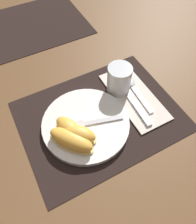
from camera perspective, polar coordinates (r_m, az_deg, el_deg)
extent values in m
plane|color=brown|center=(0.66, 0.61, -1.03)|extent=(3.00, 3.00, 0.00)
cube|color=black|center=(0.66, 0.61, -0.93)|extent=(0.47, 0.36, 0.00)
cube|color=black|center=(1.03, -17.71, 20.68)|extent=(0.47, 0.36, 0.00)
cylinder|color=white|center=(0.63, -3.21, -3.11)|extent=(0.25, 0.25, 0.02)
cylinder|color=silver|center=(0.69, 5.53, 8.47)|extent=(0.07, 0.07, 0.09)
cylinder|color=#F9AD19|center=(0.71, 5.33, 6.79)|extent=(0.06, 0.06, 0.03)
cube|color=silver|center=(0.71, 9.31, 4.15)|extent=(0.12, 0.26, 0.00)
cube|color=#BCBCC1|center=(0.67, 11.36, -0.43)|extent=(0.02, 0.09, 0.01)
cube|color=#BCBCC1|center=(0.72, 6.70, 6.41)|extent=(0.03, 0.14, 0.01)
cube|color=#BCBCC1|center=(0.70, 11.41, 3.19)|extent=(0.02, 0.11, 0.01)
ellipsoid|color=#BCBCC1|center=(0.74, 8.03, 8.18)|extent=(0.04, 0.06, 0.01)
cube|color=#BCBCC1|center=(0.63, 1.49, -2.19)|extent=(0.11, 0.04, 0.00)
cube|color=#BCBCC1|center=(0.62, -6.84, -3.71)|extent=(0.07, 0.04, 0.00)
ellipsoid|color=#F4DB84|center=(0.61, -7.19, -5.17)|extent=(0.08, 0.11, 0.01)
ellipsoid|color=#F9B242|center=(0.60, -7.35, -4.40)|extent=(0.07, 0.11, 0.04)
ellipsoid|color=#F4DB84|center=(0.59, -6.88, -7.91)|extent=(0.12, 0.14, 0.01)
ellipsoid|color=#F9B242|center=(0.58, -7.04, -7.16)|extent=(0.11, 0.13, 0.04)
ellipsoid|color=#F4DB84|center=(0.60, -5.00, -6.54)|extent=(0.11, 0.11, 0.01)
ellipsoid|color=#F9B242|center=(0.58, -5.13, -5.73)|extent=(0.10, 0.10, 0.04)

